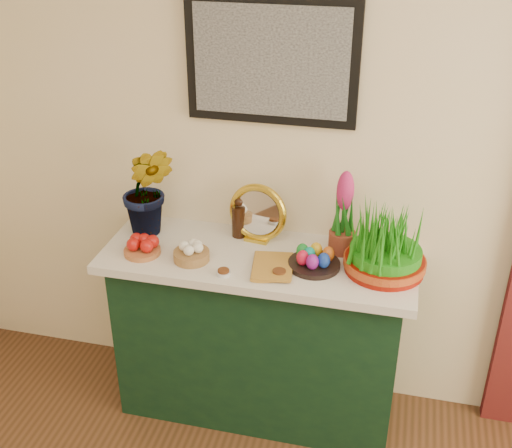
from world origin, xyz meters
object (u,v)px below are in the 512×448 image
at_px(hyacinth_green, 147,176).
at_px(mirror, 258,214).
at_px(wheatgrass_sabzeh, 386,245).
at_px(book, 252,265).
at_px(sideboard, 258,337).

bearing_deg(hyacinth_green, mirror, 1.36).
bearing_deg(wheatgrass_sabzeh, book, -167.79).
xyz_separation_m(hyacinth_green, mirror, (0.50, 0.06, -0.16)).
bearing_deg(sideboard, mirror, 105.22).
bearing_deg(hyacinth_green, sideboard, -13.06).
relative_size(hyacinth_green, book, 2.58).
bearing_deg(book, wheatgrass_sabzeh, 3.57).
height_order(hyacinth_green, book, hyacinth_green).
bearing_deg(mirror, sideboard, -74.78).
distance_m(hyacinth_green, mirror, 0.53).
distance_m(book, wheatgrass_sabzeh, 0.57).
height_order(book, wheatgrass_sabzeh, wheatgrass_sabzeh).
relative_size(book, wheatgrass_sabzeh, 0.65).
height_order(mirror, book, mirror).
xyz_separation_m(mirror, wheatgrass_sabzeh, (0.59, -0.14, -0.01)).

